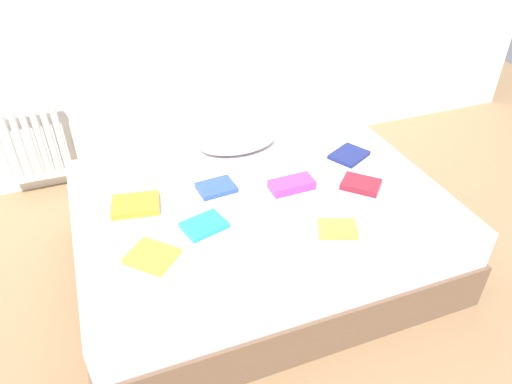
% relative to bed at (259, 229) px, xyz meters
% --- Properties ---
extents(ground_plane, '(8.00, 8.00, 0.00)m').
position_rel_bed_xyz_m(ground_plane, '(0.00, 0.00, -0.25)').
color(ground_plane, '#93704C').
extents(bed, '(2.00, 1.50, 0.50)m').
position_rel_bed_xyz_m(bed, '(0.00, 0.00, 0.00)').
color(bed, brown).
rests_on(bed, ground).
extents(radiator, '(0.43, 0.04, 0.56)m').
position_rel_bed_xyz_m(radiator, '(-1.20, 1.20, 0.16)').
color(radiator, white).
rests_on(radiator, ground).
extents(pillow, '(0.50, 0.32, 0.13)m').
position_rel_bed_xyz_m(pillow, '(0.04, 0.51, 0.32)').
color(pillow, white).
rests_on(pillow, bed).
extents(textbook_orange, '(0.27, 0.22, 0.04)m').
position_rel_bed_xyz_m(textbook_orange, '(-0.65, 0.11, 0.27)').
color(textbook_orange, orange).
rests_on(textbook_orange, bed).
extents(textbook_maroon, '(0.25, 0.25, 0.04)m').
position_rel_bed_xyz_m(textbook_maroon, '(0.56, -0.14, 0.27)').
color(textbook_maroon, maroon).
rests_on(textbook_maroon, bed).
extents(textbook_yellow, '(0.27, 0.27, 0.03)m').
position_rel_bed_xyz_m(textbook_yellow, '(-0.64, -0.30, 0.27)').
color(textbook_yellow, yellow).
rests_on(textbook_yellow, bed).
extents(textbook_lime, '(0.22, 0.19, 0.03)m').
position_rel_bed_xyz_m(textbook_lime, '(0.25, -0.43, 0.27)').
color(textbook_lime, '#8CC638').
rests_on(textbook_lime, bed).
extents(textbook_purple, '(0.25, 0.13, 0.05)m').
position_rel_bed_xyz_m(textbook_purple, '(0.19, -0.01, 0.28)').
color(textbook_purple, purple).
rests_on(textbook_purple, bed).
extents(textbook_teal, '(0.24, 0.20, 0.03)m').
position_rel_bed_xyz_m(textbook_teal, '(-0.36, -0.17, 0.27)').
color(textbook_teal, teal).
rests_on(textbook_teal, bed).
extents(textbook_navy, '(0.27, 0.26, 0.02)m').
position_rel_bed_xyz_m(textbook_navy, '(0.66, 0.17, 0.27)').
color(textbook_navy, navy).
rests_on(textbook_navy, bed).
extents(textbook_blue, '(0.22, 0.17, 0.03)m').
position_rel_bed_xyz_m(textbook_blue, '(-0.21, 0.12, 0.27)').
color(textbook_blue, '#2847B7').
rests_on(textbook_blue, bed).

